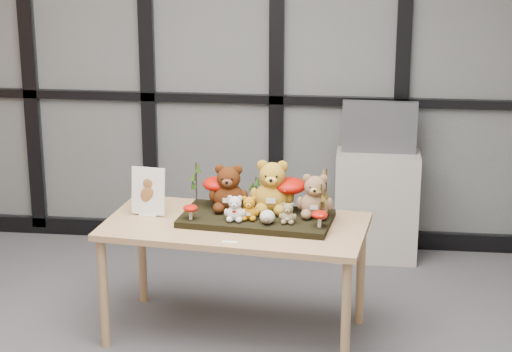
# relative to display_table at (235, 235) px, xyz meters

# --- Properties ---
(room_shell) EXTENTS (5.00, 5.00, 5.00)m
(room_shell) POSITION_rel_display_table_xyz_m (-0.37, -0.99, 1.08)
(room_shell) COLOR #BBB7B0
(room_shell) RESTS_ON floor
(glass_partition) EXTENTS (4.90, 0.06, 2.78)m
(glass_partition) POSITION_rel_display_table_xyz_m (-0.37, 1.48, 0.81)
(glass_partition) COLOR #2D383F
(glass_partition) RESTS_ON floor
(display_table) EXTENTS (1.50, 0.87, 0.67)m
(display_table) POSITION_rel_display_table_xyz_m (0.00, 0.00, 0.00)
(display_table) COLOR tan
(display_table) RESTS_ON floor
(diorama_tray) EXTENTS (0.86, 0.50, 0.04)m
(diorama_tray) POSITION_rel_display_table_xyz_m (0.11, 0.04, 0.09)
(diorama_tray) COLOR black
(diorama_tray) RESTS_ON display_table
(bear_pooh_yellow) EXTENTS (0.27, 0.25, 0.32)m
(bear_pooh_yellow) POSITION_rel_display_table_xyz_m (0.19, 0.13, 0.27)
(bear_pooh_yellow) COLOR #B38222
(bear_pooh_yellow) RESTS_ON diorama_tray
(bear_brown_medium) EXTENTS (0.24, 0.22, 0.29)m
(bear_brown_medium) POSITION_rel_display_table_xyz_m (-0.05, 0.12, 0.25)
(bear_brown_medium) COLOR #411C09
(bear_brown_medium) RESTS_ON diorama_tray
(bear_tan_back) EXTENTS (0.22, 0.20, 0.26)m
(bear_tan_back) POSITION_rel_display_table_xyz_m (0.43, 0.07, 0.23)
(bear_tan_back) COLOR #886445
(bear_tan_back) RESTS_ON diorama_tray
(bear_small_yellow) EXTENTS (0.12, 0.11, 0.15)m
(bear_small_yellow) POSITION_rel_display_table_xyz_m (0.08, -0.02, 0.18)
(bear_small_yellow) COLOR #C0760F
(bear_small_yellow) RESTS_ON diorama_tray
(bear_white_bow) EXTENTS (0.13, 0.12, 0.16)m
(bear_white_bow) POSITION_rel_display_table_xyz_m (0.01, -0.05, 0.18)
(bear_white_bow) COLOR silver
(bear_white_bow) RESTS_ON diorama_tray
(bear_beige_small) EXTENTS (0.11, 0.10, 0.13)m
(bear_beige_small) POSITION_rel_display_table_xyz_m (0.29, -0.06, 0.17)
(bear_beige_small) COLOR olive
(bear_beige_small) RESTS_ON diorama_tray
(plush_cream_hedgehog) EXTENTS (0.07, 0.06, 0.08)m
(plush_cream_hedgehog) POSITION_rel_display_table_xyz_m (0.19, -0.08, 0.14)
(plush_cream_hedgehog) COLOR beige
(plush_cream_hedgehog) RESTS_ON diorama_tray
(mushroom_back_left) EXTENTS (0.17, 0.17, 0.19)m
(mushroom_back_left) POSITION_rel_display_table_xyz_m (-0.12, 0.17, 0.20)
(mushroom_back_left) COLOR #9F0D05
(mushroom_back_left) RESTS_ON diorama_tray
(mushroom_back_right) EXTENTS (0.19, 0.19, 0.21)m
(mushroom_back_right) POSITION_rel_display_table_xyz_m (0.29, 0.14, 0.21)
(mushroom_back_right) COLOR #9F0D05
(mushroom_back_right) RESTS_ON diorama_tray
(mushroom_front_left) EXTENTS (0.08, 0.08, 0.09)m
(mushroom_front_left) POSITION_rel_display_table_xyz_m (-0.24, -0.06, 0.15)
(mushroom_front_left) COLOR #9F0D05
(mushroom_front_left) RESTS_ON diorama_tray
(mushroom_front_right) EXTENTS (0.09, 0.09, 0.10)m
(mushroom_front_right) POSITION_rel_display_table_xyz_m (0.47, -0.10, 0.15)
(mushroom_front_right) COLOR #9F0D05
(mushroom_front_right) RESTS_ON diorama_tray
(sprig_green_far_left) EXTENTS (0.05, 0.05, 0.25)m
(sprig_green_far_left) POSITION_rel_display_table_xyz_m (-0.25, 0.19, 0.23)
(sprig_green_far_left) COLOR #13350C
(sprig_green_far_left) RESTS_ON diorama_tray
(sprig_green_mid_left) EXTENTS (0.05, 0.05, 0.21)m
(sprig_green_mid_left) POSITION_rel_display_table_xyz_m (-0.07, 0.22, 0.21)
(sprig_green_mid_left) COLOR #13350C
(sprig_green_mid_left) RESTS_ON diorama_tray
(sprig_dry_far_right) EXTENTS (0.05, 0.05, 0.27)m
(sprig_dry_far_right) POSITION_rel_display_table_xyz_m (0.49, 0.09, 0.24)
(sprig_dry_far_right) COLOR brown
(sprig_dry_far_right) RESTS_ON diorama_tray
(sprig_dry_mid_right) EXTENTS (0.05, 0.05, 0.22)m
(sprig_dry_mid_right) POSITION_rel_display_table_xyz_m (0.47, -0.02, 0.21)
(sprig_dry_mid_right) COLOR brown
(sprig_dry_mid_right) RESTS_ON diorama_tray
(sprig_green_centre) EXTENTS (0.05, 0.05, 0.17)m
(sprig_green_centre) POSITION_rel_display_table_xyz_m (0.09, 0.21, 0.19)
(sprig_green_centre) COLOR #13350C
(sprig_green_centre) RESTS_ON diorama_tray
(sign_holder) EXTENTS (0.20, 0.07, 0.28)m
(sign_holder) POSITION_rel_display_table_xyz_m (-0.50, 0.07, 0.20)
(sign_holder) COLOR silver
(sign_holder) RESTS_ON display_table
(label_card) EXTENTS (0.08, 0.03, 0.00)m
(label_card) POSITION_rel_display_table_xyz_m (0.01, -0.29, 0.07)
(label_card) COLOR white
(label_card) RESTS_ON display_table
(cabinet) EXTENTS (0.56, 0.33, 0.74)m
(cabinet) POSITION_rel_display_table_xyz_m (0.79, 1.28, -0.23)
(cabinet) COLOR #A9A197
(cabinet) RESTS_ON floor
(monitor) EXTENTS (0.50, 0.05, 0.35)m
(monitor) POSITION_rel_display_table_xyz_m (0.79, 1.30, 0.32)
(monitor) COLOR #4B4D53
(monitor) RESTS_ON cabinet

